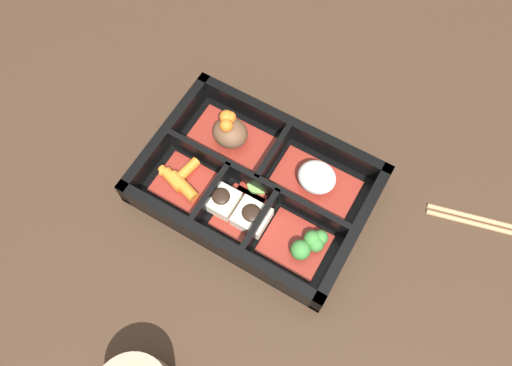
# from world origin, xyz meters

# --- Properties ---
(ground_plane) EXTENTS (3.00, 3.00, 0.00)m
(ground_plane) POSITION_xyz_m (0.00, 0.00, 0.00)
(ground_plane) COLOR #382619
(bento_base) EXTENTS (0.30, 0.21, 0.01)m
(bento_base) POSITION_xyz_m (0.00, 0.00, 0.01)
(bento_base) COLOR black
(bento_base) RESTS_ON ground_plane
(bento_rim) EXTENTS (0.30, 0.21, 0.04)m
(bento_rim) POSITION_xyz_m (-0.00, -0.00, 0.02)
(bento_rim) COLOR black
(bento_rim) RESTS_ON ground_plane
(bowl_stew) EXTENTS (0.12, 0.07, 0.05)m
(bowl_stew) POSITION_xyz_m (-0.07, 0.05, 0.03)
(bowl_stew) COLOR maroon
(bowl_stew) RESTS_ON bento_base
(bowl_rice) EXTENTS (0.12, 0.07, 0.04)m
(bowl_rice) POSITION_xyz_m (0.07, 0.04, 0.03)
(bowl_rice) COLOR maroon
(bowl_rice) RESTS_ON bento_base
(bowl_carrots) EXTENTS (0.07, 0.07, 0.02)m
(bowl_carrots) POSITION_xyz_m (-0.09, -0.05, 0.02)
(bowl_carrots) COLOR maroon
(bowl_carrots) RESTS_ON bento_base
(bowl_tofu) EXTENTS (0.09, 0.07, 0.03)m
(bowl_tofu) POSITION_xyz_m (-0.00, -0.04, 0.02)
(bowl_tofu) COLOR maroon
(bowl_tofu) RESTS_ON bento_base
(bowl_greens) EXTENTS (0.08, 0.07, 0.03)m
(bowl_greens) POSITION_xyz_m (0.10, -0.04, 0.02)
(bowl_greens) COLOR maroon
(bowl_greens) RESTS_ON bento_base
(bowl_pickles) EXTENTS (0.04, 0.03, 0.01)m
(bowl_pickles) POSITION_xyz_m (0.00, 0.00, 0.02)
(bowl_pickles) COLOR maroon
(bowl_pickles) RESTS_ON bento_base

